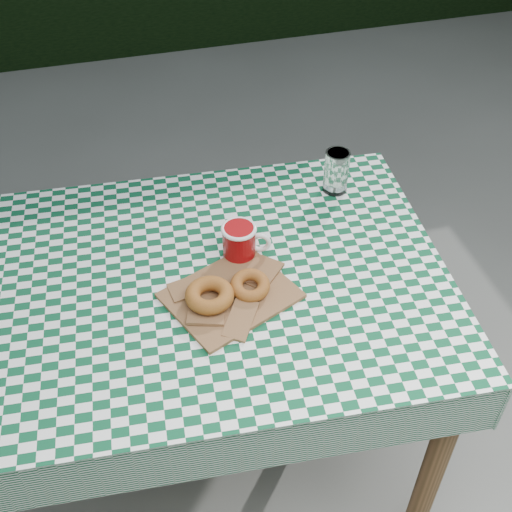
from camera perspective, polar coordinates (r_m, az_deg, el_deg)
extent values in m
plane|color=#5B5A55|center=(2.17, 0.54, -16.86)|extent=(60.00, 60.00, 0.00)
cube|color=#55371D|center=(1.87, -5.62, -10.49)|extent=(1.33, 0.94, 0.75)
cube|color=#0A4528|center=(1.59, -6.53, -2.32)|extent=(1.36, 0.97, 0.01)
cube|color=brown|center=(1.53, -2.21, -3.37)|extent=(0.34, 0.31, 0.01)
torus|color=#92521E|center=(1.50, -4.05, -3.41)|extent=(0.15, 0.15, 0.04)
torus|color=brown|center=(1.52, -0.51, -2.56)|extent=(0.11, 0.11, 0.03)
cylinder|color=white|center=(1.83, 6.98, 7.29)|extent=(0.09, 0.09, 0.12)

